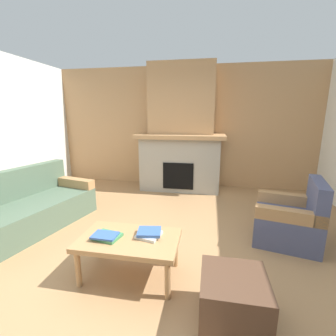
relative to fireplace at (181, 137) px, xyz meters
The scene contains 9 objects.
ground 2.87m from the fireplace, 90.00° to the right, with size 9.00×9.00×0.00m, color #9E754C.
wall_back_wood_panel 0.42m from the fireplace, 90.00° to the left, with size 6.00×0.12×2.70m, color tan.
fireplace is the anchor object (origin of this frame).
couch 3.14m from the fireplace, 130.39° to the right, with size 1.21×1.94×0.85m.
armchair 2.78m from the fireplace, 49.65° to the right, with size 0.91×0.91×0.85m.
coffee_table 3.15m from the fireplace, 92.38° to the right, with size 1.00×0.60×0.43m.
ottoman 3.66m from the fireplace, 75.76° to the right, with size 0.52×0.52×0.40m, color #4C3323.
book_stack_near_edge 3.20m from the fireplace, 96.39° to the right, with size 0.30×0.25×0.05m.
book_stack_center 3.06m from the fireplace, 88.78° to the right, with size 0.26×0.26×0.06m.
Camera 1 is at (0.64, -2.44, 1.64)m, focal length 24.84 mm.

